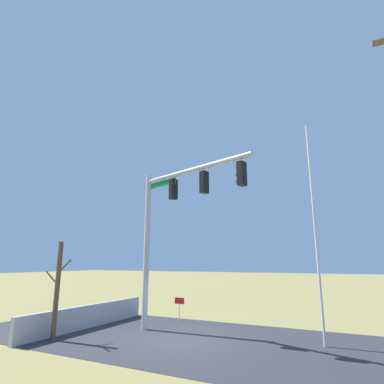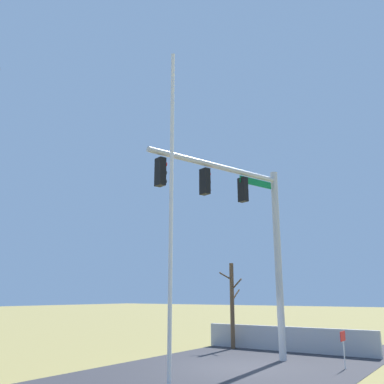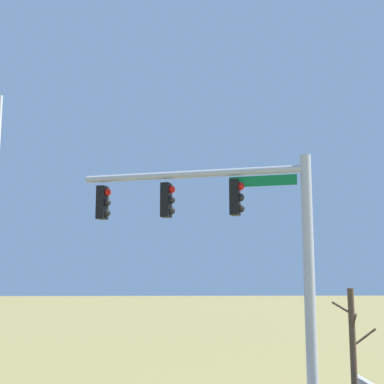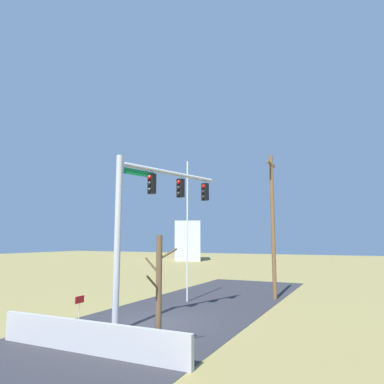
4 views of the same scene
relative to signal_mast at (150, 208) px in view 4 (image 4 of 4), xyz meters
The scene contains 10 objects.
ground_plane 5.30m from the signal_mast, 167.44° to the left, with size 160.00×160.00×0.00m, color olive.
road_surface 7.01m from the signal_mast, behind, with size 28.00×8.00×0.01m, color #2D2D33.
sidewalk_corner 5.92m from the signal_mast, 11.08° to the right, with size 6.00×6.00×0.01m, color #B7B5AD.
retaining_fence 6.42m from the signal_mast, ahead, with size 0.20×7.85×1.05m, color #A8A8AD.
signal_mast is the anchor object (origin of this frame).
flagpole 6.25m from the signal_mast, behind, with size 0.10×0.10×8.85m, color silver.
utility_pole 10.02m from the signal_mast, 158.42° to the left, with size 1.90×0.26×9.45m.
bare_tree 5.73m from the signal_mast, 36.38° to the left, with size 1.27×1.02×3.94m.
open_sign 5.39m from the signal_mast, 68.81° to the right, with size 0.56×0.04×1.22m.
distant_building 51.96m from the signal_mast, 156.01° to the right, with size 10.75×4.55×7.18m, color silver.
Camera 4 is at (14.70, 8.74, 3.79)m, focal length 33.08 mm.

